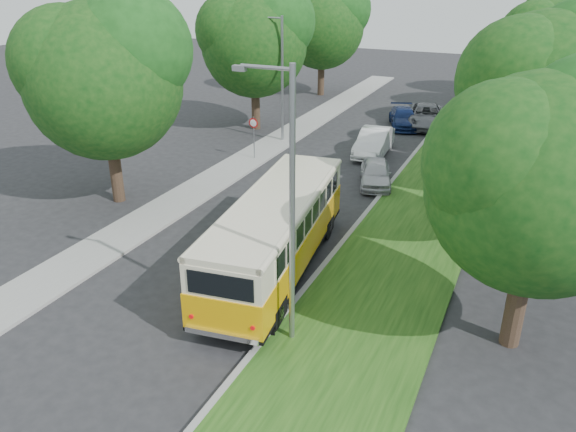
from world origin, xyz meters
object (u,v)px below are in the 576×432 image
at_px(lamppost_near, 289,203).
at_px(vintage_bus, 276,235).
at_px(lamppost_far, 281,75).
at_px(car_grey, 426,116).
at_px(car_white, 374,142).
at_px(car_silver, 376,173).
at_px(car_blue, 404,118).

distance_m(lamppost_near, vintage_bus, 4.98).
bearing_deg(lamppost_far, car_grey, 44.13).
relative_size(lamppost_near, car_white, 1.74).
distance_m(lamppost_near, car_silver, 14.03).
relative_size(vintage_bus, car_grey, 1.87).
xyz_separation_m(car_silver, car_white, (-1.50, 4.79, 0.12)).
xyz_separation_m(lamppost_far, car_white, (6.08, -0.26, -3.36)).
height_order(lamppost_far, car_blue, lamppost_far).
height_order(vintage_bus, car_silver, vintage_bus).
bearing_deg(lamppost_near, lamppost_far, 115.71).
height_order(lamppost_near, car_blue, lamppost_near).
bearing_deg(car_blue, lamppost_far, -152.24).
bearing_deg(lamppost_far, lamppost_near, -64.29).
bearing_deg(car_grey, car_silver, -103.01).
bearing_deg(lamppost_near, vintage_bus, 120.54).
bearing_deg(car_silver, lamppost_near, -101.72).
relative_size(lamppost_near, lamppost_far, 1.07).
xyz_separation_m(lamppost_near, car_silver, (-1.32, 13.46, -3.73)).
xyz_separation_m(lamppost_near, car_white, (-2.83, 18.24, -3.61)).
distance_m(car_silver, car_blue, 11.69).
bearing_deg(lamppost_far, car_blue, 46.81).
bearing_deg(vintage_bus, lamppost_near, -66.64).
distance_m(car_white, car_grey, 7.71).
xyz_separation_m(lamppost_near, car_grey, (-1.37, 25.81, -3.64)).
xyz_separation_m(vintage_bus, car_blue, (-0.68, 21.58, -0.83)).
bearing_deg(lamppost_far, car_silver, -33.62).
bearing_deg(car_white, vintage_bus, -90.95).
bearing_deg(vintage_bus, car_grey, 81.06).
distance_m(lamppost_near, car_blue, 25.49).
relative_size(car_silver, car_grey, 0.71).
distance_m(car_silver, car_grey, 12.35).
xyz_separation_m(lamppost_far, car_silver, (7.58, -5.04, -3.48)).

